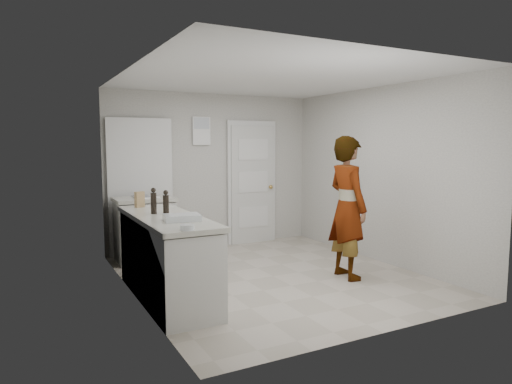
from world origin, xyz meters
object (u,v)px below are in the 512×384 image
person (347,207)px  baking_dish (182,218)px  spice_jar (155,205)px  oil_cruet_a (166,202)px  cake_mix_box (140,199)px  egg_bowl (187,227)px  oil_cruet_b (154,201)px

person → baking_dish: person is taller
spice_jar → oil_cruet_a: oil_cruet_a is taller
cake_mix_box → oil_cruet_a: bearing=-99.0°
cake_mix_box → baking_dish: bearing=-104.7°
person → cake_mix_box: (-2.36, 1.04, 0.12)m
person → spice_jar: person is taller
egg_bowl → oil_cruet_a: bearing=83.5°
person → oil_cruet_b: size_ratio=6.17×
person → oil_cruet_a: 2.26m
egg_bowl → baking_dish: bearing=76.6°
baking_dish → oil_cruet_a: bearing=90.2°
spice_jar → oil_cruet_a: (0.01, -0.44, 0.09)m
baking_dish → spice_jar: bearing=90.6°
person → cake_mix_box: person is taller
person → spice_jar: (-2.23, 0.85, 0.06)m
oil_cruet_b → egg_bowl: (0.01, -1.08, -0.11)m
person → oil_cruet_b: (-2.35, 0.44, 0.17)m
cake_mix_box → oil_cruet_b: oil_cruet_b is taller
oil_cruet_b → baking_dish: (0.13, -0.57, -0.11)m
person → oil_cruet_a: person is taller
cake_mix_box → egg_bowl: size_ratio=1.50×
cake_mix_box → egg_bowl: bearing=-110.9°
spice_jar → baking_dish: size_ratio=0.18×
oil_cruet_a → baking_dish: 0.55m
oil_cruet_a → cake_mix_box: bearing=102.6°
cake_mix_box → baking_dish: cake_mix_box is taller
baking_dish → egg_bowl: baking_dish is taller
oil_cruet_b → spice_jar: bearing=73.7°
person → egg_bowl: size_ratio=14.14×
baking_dish → egg_bowl: 0.52m
spice_jar → egg_bowl: spice_jar is taller
oil_cruet_a → oil_cruet_b: 0.13m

